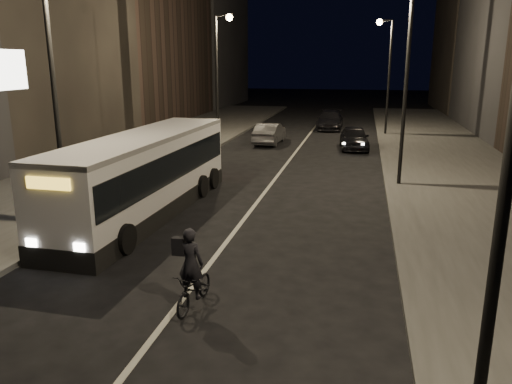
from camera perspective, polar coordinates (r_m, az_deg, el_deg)
The scene contains 13 objects.
ground at distance 12.19m, azimuth -8.09°, elevation -11.67°, with size 180.00×180.00×0.00m, color black.
sidewalk_right at distance 25.21m, azimuth 22.27°, elevation 1.48°, with size 7.00×70.00×0.16m, color #333331.
sidewalk_left at distance 27.71m, azimuth -14.81°, elevation 3.21°, with size 7.00×70.00×0.16m, color #333331.
streetlight_right_near at distance 6.38m, azimuth 25.78°, elevation 13.05°, with size 1.20×0.44×8.12m.
streetlight_right_mid at distance 22.26m, azimuth 16.24°, elevation 14.11°, with size 1.20×0.44×8.12m.
streetlight_right_far at distance 38.24m, azimuth 14.65°, elevation 14.25°, with size 1.20×0.44×8.12m.
streetlight_left_near at distance 16.94m, azimuth -21.60°, elevation 13.65°, with size 1.20×0.44×8.12m.
streetlight_left_far at distance 33.51m, azimuth -4.08°, elevation 14.67°, with size 1.20×0.44×8.12m.
city_bus at distance 18.24m, azimuth -12.53°, elevation 2.31°, with size 2.79×10.80×2.89m.
cyclist_on_bicycle at distance 11.34m, azimuth -7.18°, elevation -10.09°, with size 0.76×1.74×1.95m.
car_near at distance 32.13m, azimuth 11.16°, elevation 6.11°, with size 1.68×4.18×1.42m, color black.
car_mid at distance 33.59m, azimuth 1.56°, elevation 6.72°, with size 1.48×4.24×1.40m, color #3E3F41.
car_far at distance 41.43m, azimuth 8.46°, elevation 8.13°, with size 2.02×4.97×1.44m, color black.
Camera 1 is at (3.89, -10.21, 5.39)m, focal length 35.00 mm.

